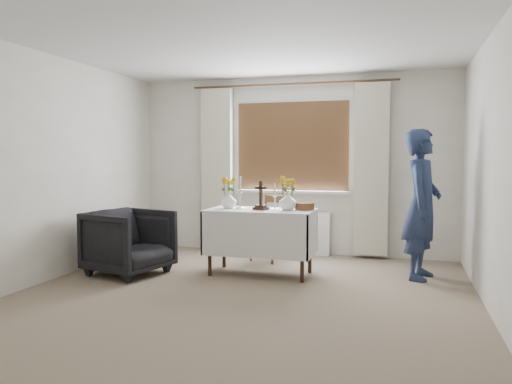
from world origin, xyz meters
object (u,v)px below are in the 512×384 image
Objects in this scene: wooden_chair at (269,228)px; flower_vase_left at (229,200)px; wooden_cross at (261,195)px; flower_vase_right at (288,201)px; armchair at (129,242)px; altar_table at (261,242)px; person at (422,204)px.

flower_vase_left is at bearing -91.47° from wooden_chair.
flower_vase_left is (-0.41, 0.06, -0.07)m from wooden_cross.
flower_vase_right is (0.72, -0.01, 0.01)m from flower_vase_left.
altar_table is at bearing -59.01° from armchair.
wooden_cross reaches higher than altar_table.
altar_table is 0.63m from flower_vase_left.
flower_vase_right is (0.42, -0.76, 0.43)m from wooden_chair.
wooden_chair is (-0.10, 0.78, 0.05)m from altar_table.
flower_vase_right is at bearing 113.79° from person.
wooden_chair is 4.42× the size of flower_vase_left.
flower_vase_right is (0.32, 0.02, 0.48)m from altar_table.
flower_vase_left is at bearing 179.07° from flower_vase_right.
wooden_cross reaches higher than armchair.
altar_table is at bearing -62.20° from wooden_chair.
wooden_chair is 0.96m from wooden_cross.
wooden_chair is 1.99m from person.
wooden_chair is 1.82m from armchair.
flower_vase_right is at bearing -0.93° from flower_vase_left.
flower_vase_right is at bearing -40.85° from wooden_chair.
armchair is at bearing -157.35° from flower_vase_left.
wooden_chair reaches higher than armchair.
wooden_chair is 4.17× the size of flower_vase_right.
flower_vase_left is at bearing -168.50° from wooden_cross.
altar_table is at bearing -177.07° from flower_vase_right.
person is 1.50m from flower_vase_right.
altar_table is 0.55m from wooden_cross.
flower_vase_right is at bearing -61.23° from armchair.
flower_vase_left reaches higher than armchair.
person is at bearing 7.74° from flower_vase_left.
wooden_cross is 1.74× the size of flower_vase_left.
wooden_chair is at bearing 88.43° from person.
flower_vase_right is at bearing 29.12° from wooden_cross.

